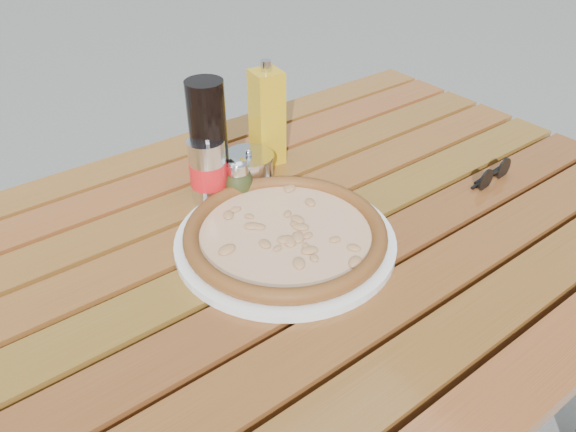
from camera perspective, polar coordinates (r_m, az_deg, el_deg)
table at (r=0.99m, az=0.71°, el=-5.58°), size 1.40×0.90×0.75m
plate at (r=0.92m, az=-0.27°, el=-2.50°), size 0.46×0.46×0.01m
pizza at (r=0.91m, az=-0.27°, el=-1.71°), size 0.44×0.44×0.03m
pepper_shaker at (r=1.04m, az=-7.59°, el=4.19°), size 0.06×0.06×0.08m
oregano_shaker at (r=1.02m, az=-5.10°, el=3.71°), size 0.07×0.07×0.08m
dark_bottle at (r=1.00m, az=-8.04°, el=7.55°), size 0.08×0.08×0.22m
soda_can at (r=1.01m, az=-8.10°, el=4.52°), size 0.08×0.08×0.12m
olive_oil_cruet at (r=1.11m, az=-2.14°, el=9.99°), size 0.06×0.06×0.21m
parmesan_tin at (r=1.07m, az=-3.98°, el=4.88°), size 0.12×0.12×0.07m
sunglasses at (r=1.14m, az=20.14°, el=3.96°), size 0.11×0.03×0.04m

